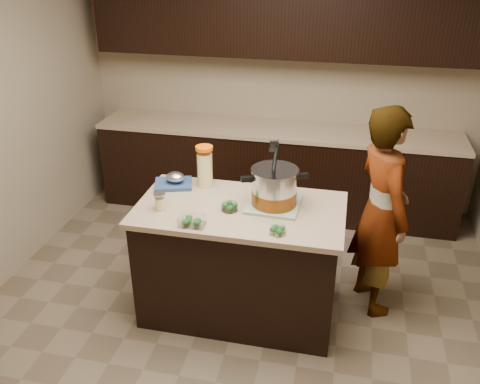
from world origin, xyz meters
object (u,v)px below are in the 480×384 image
(island, at_px, (240,260))
(stock_pot, at_px, (274,189))
(lemonade_pitcher, at_px, (205,168))
(person, at_px, (381,212))

(island, relative_size, stock_pot, 3.09)
(island, distance_m, lemonade_pitcher, 0.74)
(stock_pot, height_order, lemonade_pitcher, stock_pot)
(stock_pot, bearing_deg, island, 177.77)
(stock_pot, bearing_deg, person, -2.17)
(stock_pot, height_order, person, person)
(island, distance_m, stock_pot, 0.63)
(lemonade_pitcher, relative_size, person, 0.19)
(island, bearing_deg, lemonade_pitcher, 139.44)
(island, relative_size, lemonade_pitcher, 4.65)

